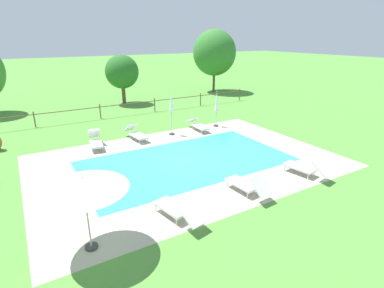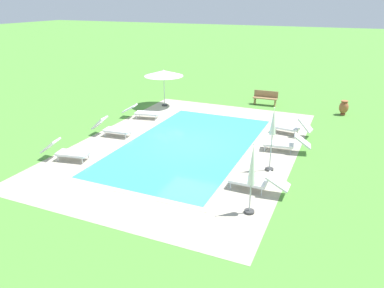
% 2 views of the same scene
% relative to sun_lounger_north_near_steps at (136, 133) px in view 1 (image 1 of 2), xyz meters
% --- Properties ---
extents(ground_plane, '(160.00, 160.00, 0.00)m').
position_rel_sun_lounger_north_near_steps_xyz_m(ground_plane, '(0.95, -4.19, -0.37)').
color(ground_plane, '#518E38').
extents(pool_deck_paving, '(13.90, 9.55, 0.01)m').
position_rel_sun_lounger_north_near_steps_xyz_m(pool_deck_paving, '(0.95, -4.19, -0.37)').
color(pool_deck_paving, '#B2A893').
rests_on(pool_deck_paving, ground).
extents(swimming_pool_water, '(9.67, 5.32, 0.01)m').
position_rel_sun_lounger_north_near_steps_xyz_m(swimming_pool_water, '(0.95, -4.19, -0.36)').
color(swimming_pool_water, '#38C6D1').
rests_on(swimming_pool_water, ground).
extents(pool_coping_rim, '(10.15, 5.80, 0.01)m').
position_rel_sun_lounger_north_near_steps_xyz_m(pool_coping_rim, '(0.95, -4.19, -0.36)').
color(pool_coping_rim, '#C0B59F').
rests_on(pool_coping_rim, ground).
extents(sun_lounger_north_near_steps, '(0.88, 2.07, 0.83)m').
position_rel_sun_lounger_north_near_steps_xyz_m(sun_lounger_north_near_steps, '(0.00, 0.00, 0.00)').
color(sun_lounger_north_near_steps, white).
rests_on(sun_lounger_north_near_steps, ground).
extents(sun_lounger_north_mid, '(1.00, 2.13, 0.76)m').
position_rel_sun_lounger_north_near_steps_xyz_m(sun_lounger_north_mid, '(-1.69, -8.21, -0.01)').
color(sun_lounger_north_mid, white).
rests_on(sun_lounger_north_mid, ground).
extents(sun_lounger_north_far, '(0.62, 2.07, 0.73)m').
position_rel_sun_lounger_north_near_steps_xyz_m(sun_lounger_north_far, '(4.00, -0.26, -0.01)').
color(sun_lounger_north_far, white).
rests_on(sun_lounger_north_far, ground).
extents(sun_lounger_north_end, '(0.77, 1.99, 0.91)m').
position_rel_sun_lounger_north_near_steps_xyz_m(sun_lounger_north_end, '(1.35, -8.07, 0.01)').
color(sun_lounger_north_end, white).
rests_on(sun_lounger_north_end, ground).
extents(sun_lounger_south_near_corner, '(0.87, 1.98, 0.94)m').
position_rel_sun_lounger_north_near_steps_xyz_m(sun_lounger_south_near_corner, '(-2.33, -0.13, 0.02)').
color(sun_lounger_south_near_corner, white).
rests_on(sun_lounger_south_near_corner, ground).
extents(sun_lounger_south_mid, '(0.96, 2.06, 0.86)m').
position_rel_sun_lounger_north_near_steps_xyz_m(sun_lounger_south_mid, '(4.52, -8.13, 0.01)').
color(sun_lounger_south_mid, white).
rests_on(sun_lounger_south_mid, ground).
extents(patio_umbrella_open_foreground, '(2.37, 2.37, 2.25)m').
position_rel_sun_lounger_north_near_steps_xyz_m(patio_umbrella_open_foreground, '(-4.44, -8.23, 1.66)').
color(patio_umbrella_open_foreground, '#383838').
rests_on(patio_umbrella_open_foreground, ground).
extents(patio_umbrella_closed_row_west, '(0.32, 0.32, 2.33)m').
position_rel_sun_lounger_north_near_steps_xyz_m(patio_umbrella_closed_row_west, '(5.48, -0.10, 1.11)').
color(patio_umbrella_closed_row_west, '#383838').
rests_on(patio_umbrella_closed_row_west, ground).
extents(patio_umbrella_closed_row_mid_west, '(0.32, 0.32, 2.54)m').
position_rel_sun_lounger_north_near_steps_xyz_m(patio_umbrella_closed_row_mid_west, '(2.17, -0.20, 1.35)').
color(patio_umbrella_closed_row_mid_west, '#383838').
rests_on(patio_umbrella_closed_row_mid_west, ground).
extents(perimeter_fence, '(21.24, 0.08, 1.05)m').
position_rel_sun_lounger_north_near_steps_xyz_m(perimeter_fence, '(1.56, 5.69, 0.34)').
color(perimeter_fence, brown).
rests_on(perimeter_fence, ground).
extents(tree_far_west, '(2.81, 2.81, 4.15)m').
position_rel_sun_lounger_north_near_steps_xyz_m(tree_far_west, '(2.56, 9.77, 2.36)').
color(tree_far_west, brown).
rests_on(tree_far_west, ground).
extents(tree_west_mid, '(4.38, 4.38, 6.28)m').
position_rel_sun_lounger_north_near_steps_xyz_m(tree_west_mid, '(12.72, 10.74, 3.60)').
color(tree_west_mid, brown).
rests_on(tree_west_mid, ground).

